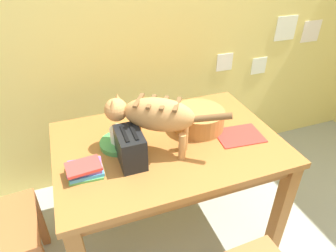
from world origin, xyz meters
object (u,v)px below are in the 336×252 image
wicker_basket (199,119)px  dining_table (168,154)px  cat (153,115)px  magazine (239,136)px  book_stack (85,170)px  saucer_bowl (120,143)px  coffee_mug (119,134)px  toaster (130,148)px

wicker_basket → dining_table: bearing=-162.7°
dining_table → cat: 0.32m
magazine → book_stack: size_ratio=1.47×
saucer_bowl → coffee_mug: size_ratio=1.59×
cat → coffee_mug: size_ratio=4.12×
dining_table → saucer_bowl: bearing=167.4°
cat → magazine: (0.49, -0.05, -0.21)m
cat → toaster: 0.19m
wicker_basket → toaster: bearing=-159.9°
magazine → wicker_basket: wicker_basket is taller
wicker_basket → magazine: bearing=-41.3°
coffee_mug → wicker_basket: (0.47, 0.01, -0.01)m
wicker_basket → cat: bearing=-160.3°
toaster → wicker_basket: bearing=20.1°
book_stack → coffee_mug: bearing=40.3°
book_stack → cat: bearing=11.3°
book_stack → wicker_basket: 0.70m
wicker_basket → coffee_mug: bearing=-178.9°
book_stack → wicker_basket: (0.67, 0.18, 0.03)m
dining_table → toaster: toaster is taller
coffee_mug → book_stack: bearing=-139.7°
cat → toaster: (-0.14, -0.05, -0.13)m
coffee_mug → toaster: bearing=-81.9°
cat → saucer_bowl: bearing=90.0°
book_stack → toaster: (0.23, 0.02, 0.05)m
book_stack → magazine: bearing=1.7°
dining_table → saucer_bowl: size_ratio=5.75×
magazine → wicker_basket: (-0.18, 0.16, 0.06)m
dining_table → magazine: 0.41m
magazine → book_stack: bearing=-173.0°
wicker_basket → toaster: 0.47m
cat → book_stack: 0.41m
cat → book_stack: size_ratio=3.18×
magazine → book_stack: book_stack is taller
cat → book_stack: bearing=133.7°
dining_table → book_stack: (-0.46, -0.12, 0.12)m
saucer_bowl → toaster: toaster is taller
magazine → dining_table: bearing=172.2°
magazine → toaster: (-0.62, -0.01, 0.08)m
coffee_mug → magazine: bearing=-12.9°
magazine → toaster: toaster is taller
cat → dining_table: bearing=-32.8°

